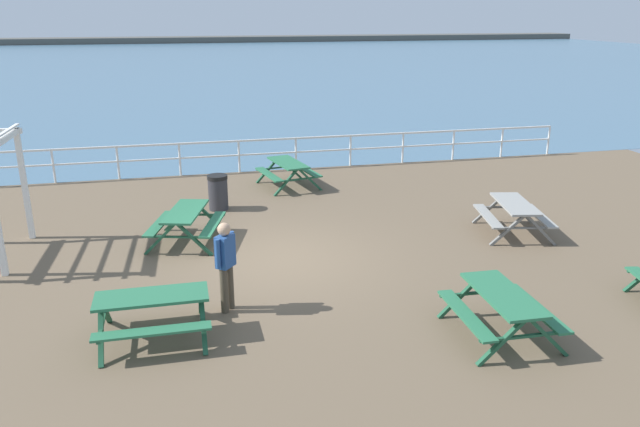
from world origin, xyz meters
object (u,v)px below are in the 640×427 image
at_px(picnic_table_mid_centre, 152,306).
at_px(visitor, 226,261).
at_px(picnic_table_near_left, 288,168).
at_px(litter_bin, 218,192).
at_px(picnic_table_seaward, 514,211).
at_px(picnic_table_far_left, 186,218).
at_px(picnic_table_far_right, 502,304).

xyz_separation_m(picnic_table_mid_centre, visitor, (1.26, 0.72, 0.36)).
bearing_deg(picnic_table_near_left, litter_bin, 117.16).
bearing_deg(picnic_table_seaward, visitor, 121.25).
distance_m(picnic_table_far_left, visitor, 3.72).
bearing_deg(picnic_table_seaward, litter_bin, 74.33).
bearing_deg(litter_bin, picnic_table_far_right, -63.60).
bearing_deg(picnic_table_near_left, picnic_table_mid_centre, 144.52).
bearing_deg(visitor, picnic_table_near_left, -69.00).
xyz_separation_m(picnic_table_mid_centre, litter_bin, (1.59, 6.72, -0.10)).
xyz_separation_m(picnic_table_mid_centre, picnic_table_far_left, (0.67, 4.37, 0.00)).
height_order(picnic_table_mid_centre, picnic_table_seaward, same).
distance_m(picnic_table_far_right, visitor, 4.73).
bearing_deg(picnic_table_seaward, picnic_table_mid_centre, 122.99).
xyz_separation_m(picnic_table_near_left, picnic_table_mid_centre, (-3.84, -8.50, 0.00)).
xyz_separation_m(picnic_table_far_left, visitor, (0.60, -3.65, 0.36)).
bearing_deg(picnic_table_near_left, picnic_table_seaward, -151.28).
bearing_deg(visitor, picnic_table_far_left, -41.42).
height_order(picnic_table_seaward, litter_bin, litter_bin).
relative_size(picnic_table_seaward, visitor, 1.25).
bearing_deg(picnic_table_seaward, picnic_table_far_right, 160.09).
height_order(picnic_table_far_right, visitor, visitor).
relative_size(picnic_table_near_left, picnic_table_far_right, 1.11).
distance_m(picnic_table_near_left, picnic_table_seaward, 6.99).
xyz_separation_m(picnic_table_far_right, visitor, (-4.29, 1.98, 0.36)).
relative_size(picnic_table_far_left, litter_bin, 2.26).
height_order(picnic_table_far_left, picnic_table_far_right, same).
distance_m(picnic_table_far_left, picnic_table_far_right, 7.45).
bearing_deg(picnic_table_near_left, visitor, 150.52).
relative_size(picnic_table_mid_centre, picnic_table_seaward, 0.87).
bearing_deg(picnic_table_far_left, picnic_table_near_left, -21.28).
bearing_deg(picnic_table_far_left, picnic_table_far_right, -122.83).
bearing_deg(visitor, picnic_table_seaward, -121.79).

